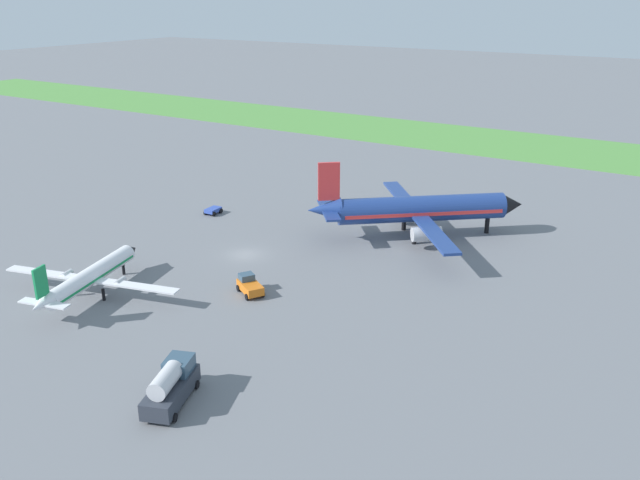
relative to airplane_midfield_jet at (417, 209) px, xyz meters
name	(u,v)px	position (x,y,z in m)	size (l,w,h in m)	color
ground_plane	(246,255)	(-15.16, -17.11, -3.77)	(600.00, 600.00, 0.00)	slate
grass_taxiway_strip	(469,139)	(-15.16, 62.62, -3.73)	(360.00, 28.00, 0.08)	#549342
airplane_midfield_jet	(417,209)	(0.00, 0.00, 0.00)	(24.64, 24.11, 10.45)	navy
airplane_foreground_turboprop	(90,276)	(-21.89, -35.12, -1.50)	(20.33, 17.53, 6.19)	white
fuel_truck_near_gate	(171,385)	(-0.86, -44.99, -2.18)	(4.52, 6.93, 3.29)	#2D333D
baggage_cart_midfield	(213,210)	(-29.04, -6.97, -3.20)	(1.88, 2.48, 0.90)	#334FB2
pushback_tug_by_runway	(250,285)	(-7.95, -25.71, -2.85)	(4.01, 3.40, 1.95)	orange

